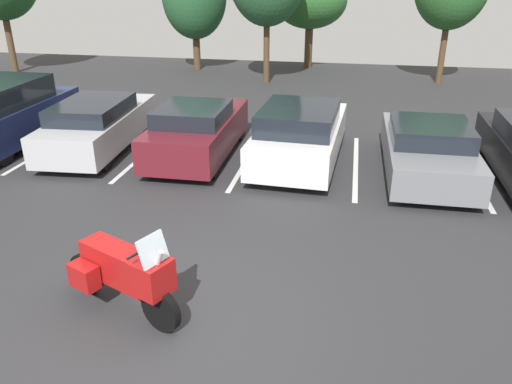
{
  "coord_description": "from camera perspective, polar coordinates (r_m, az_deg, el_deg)",
  "views": [
    {
      "loc": [
        2.26,
        -5.54,
        4.66
      ],
      "look_at": [
        0.71,
        2.66,
        0.94
      ],
      "focal_mm": 35.54,
      "sensor_mm": 36.0,
      "label": 1
    }
  ],
  "objects": [
    {
      "name": "parking_stripes",
      "position": [
        13.84,
        -6.69,
        4.17
      ],
      "size": [
        25.58,
        4.6,
        0.01
      ],
      "color": "silver",
      "rests_on": "ground"
    },
    {
      "name": "tree_right",
      "position": [
        26.23,
        6.14,
        20.61
      ],
      "size": [
        3.54,
        3.54,
        4.49
      ],
      "color": "#4C3823",
      "rests_on": "ground"
    },
    {
      "name": "car_white",
      "position": [
        13.03,
        5.0,
        6.51
      ],
      "size": [
        2.19,
        4.72,
        1.54
      ],
      "color": "white",
      "rests_on": "ground"
    },
    {
      "name": "car_navy",
      "position": [
        15.93,
        -26.32,
        7.89
      ],
      "size": [
        1.92,
        4.73,
        1.83
      ],
      "color": "navy",
      "rests_on": "ground"
    },
    {
      "name": "ground",
      "position": [
        7.62,
        -9.31,
        -14.57
      ],
      "size": [
        44.0,
        44.0,
        0.1
      ],
      "primitive_type": "cube",
      "color": "#2D2D30"
    },
    {
      "name": "car_maroon",
      "position": [
        13.56,
        -6.62,
        6.9
      ],
      "size": [
        1.85,
        4.45,
        1.45
      ],
      "color": "maroon",
      "rests_on": "ground"
    },
    {
      "name": "car_silver",
      "position": [
        14.68,
        -17.33,
        7.3
      ],
      "size": [
        2.08,
        4.9,
        1.41
      ],
      "color": "#B7B7BC",
      "rests_on": "ground"
    },
    {
      "name": "motorcycle_touring",
      "position": [
        7.54,
        -14.68,
        -8.67
      ],
      "size": [
        2.1,
        1.24,
        1.47
      ],
      "color": "black",
      "rests_on": "ground"
    },
    {
      "name": "car_grey",
      "position": [
        12.92,
        18.75,
        4.59
      ],
      "size": [
        1.96,
        4.56,
        1.32
      ],
      "color": "slate",
      "rests_on": "ground"
    }
  ]
}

